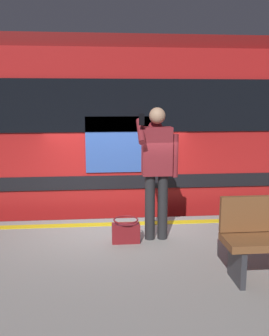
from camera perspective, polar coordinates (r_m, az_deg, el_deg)
The scene contains 7 objects.
ground_plane at distance 6.67m, azimuth -2.44°, elevation -16.89°, with size 23.81×23.81×0.00m, color #4C4742.
safety_line at distance 5.95m, azimuth -2.37°, elevation -8.55°, with size 13.53×0.16×0.01m, color yellow.
track_rail_near at distance 7.75m, azimuth -2.90°, elevation -12.24°, with size 17.95×0.08×0.16m, color slate.
track_rail_far at distance 9.09m, azimuth -3.28°, elevation -8.76°, with size 17.95×0.08×0.16m, color slate.
train_carriage at distance 8.17m, azimuth 10.25°, elevation 6.61°, with size 10.46×2.83×4.01m.
passenger at distance 5.10m, azimuth 3.44°, elevation 0.83°, with size 0.57×0.55×1.84m.
handbag at distance 5.19m, azimuth -1.33°, elevation -9.68°, with size 0.38×0.34×0.34m.
Camera 1 is at (0.27, 5.93, 3.06)m, focal length 39.81 mm.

